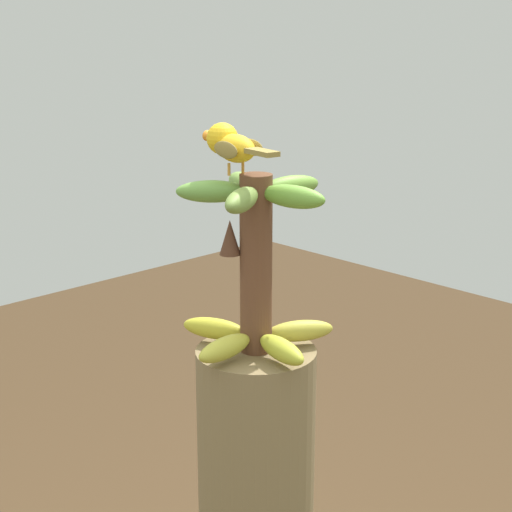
% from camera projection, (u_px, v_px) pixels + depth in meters
% --- Properties ---
extents(banana_bunch, '(0.28, 0.28, 0.31)m').
position_uv_depth(banana_bunch, '(255.00, 264.00, 1.39)').
color(banana_bunch, brown).
rests_on(banana_bunch, banana_tree).
extents(perched_bird, '(0.19, 0.06, 0.08)m').
position_uv_depth(perched_bird, '(231.00, 144.00, 1.34)').
color(perched_bird, '#C68933').
rests_on(perched_bird, banana_bunch).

